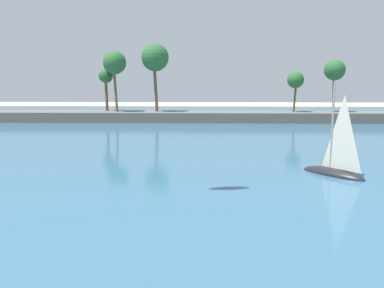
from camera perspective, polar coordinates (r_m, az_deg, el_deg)
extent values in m
cube|color=#33607F|center=(62.67, 0.37, 1.96)|extent=(220.00, 103.40, 0.06)
cube|color=#605B54|center=(74.20, 0.58, 3.74)|extent=(110.88, 6.00, 1.80)
cylinder|color=brown|center=(75.74, 13.90, 6.40)|extent=(0.72, 0.60, 5.63)
sphere|color=#285B2D|center=(75.67, 13.98, 8.52)|extent=(2.92, 2.92, 2.92)
cylinder|color=brown|center=(74.86, -5.02, 8.08)|extent=(0.93, 0.87, 9.51)
sphere|color=#285B2D|center=(74.93, -5.08, 11.71)|extent=(4.82, 4.82, 4.82)
cylinder|color=brown|center=(77.80, 18.80, 6.88)|extent=(0.78, 0.74, 7.34)
sphere|color=#285B2D|center=(77.78, 18.94, 9.57)|extent=(3.66, 3.66, 3.66)
cylinder|color=brown|center=(77.53, -11.63, 6.80)|extent=(0.64, 0.59, 6.35)
sphere|color=#285B2D|center=(77.48, -11.71, 9.14)|extent=(2.58, 2.58, 2.58)
cylinder|color=brown|center=(75.56, -10.45, 7.64)|extent=(0.94, 0.94, 8.60)
sphere|color=#285B2D|center=(75.59, -10.54, 10.89)|extent=(4.06, 4.06, 4.06)
ellipsoid|color=black|center=(35.47, 18.72, -3.99)|extent=(4.82, 5.33, 1.11)
cylinder|color=gray|center=(34.97, 18.67, 2.51)|extent=(0.17, 0.17, 6.93)
pyramid|color=silver|center=(34.52, 19.93, 1.50)|extent=(1.72, 2.03, 5.89)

